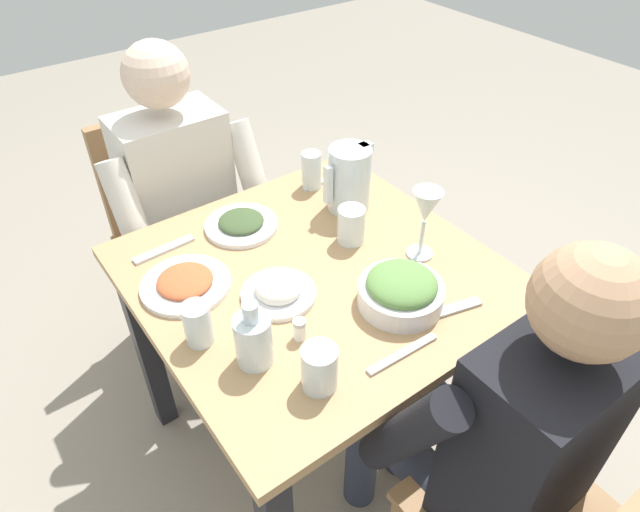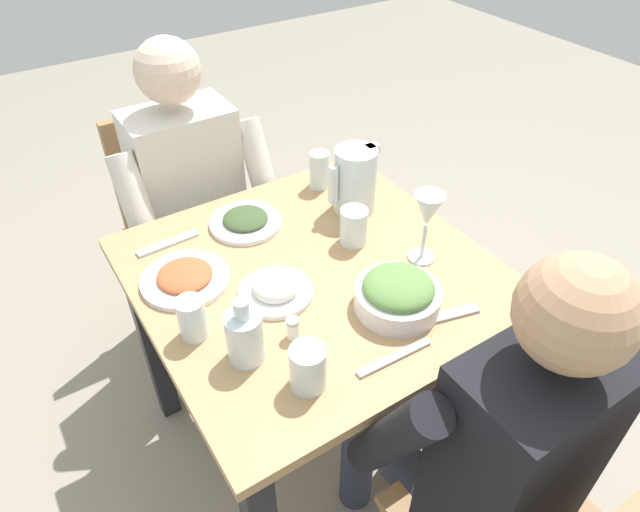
{
  "view_description": "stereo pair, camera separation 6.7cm",
  "coord_description": "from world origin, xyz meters",
  "views": [
    {
      "loc": [
        0.62,
        0.87,
        1.68
      ],
      "look_at": [
        -0.02,
        -0.01,
        0.78
      ],
      "focal_mm": 31.25,
      "sensor_mm": 36.0,
      "label": 1
    },
    {
      "loc": [
        0.56,
        0.91,
        1.68
      ],
      "look_at": [
        -0.02,
        -0.01,
        0.78
      ],
      "focal_mm": 31.25,
      "sensor_mm": 36.0,
      "label": 2
    }
  ],
  "objects": [
    {
      "name": "ground_plane",
      "position": [
        0.0,
        0.0,
        0.0
      ],
      "size": [
        8.0,
        8.0,
        0.0
      ],
      "primitive_type": "plane",
      "color": "gray"
    },
    {
      "name": "dining_table",
      "position": [
        0.0,
        0.0,
        0.61
      ],
      "size": [
        0.86,
        0.86,
        0.75
      ],
      "color": "tan",
      "rests_on": "ground_plane"
    },
    {
      "name": "chair_near",
      "position": [
        0.09,
        -0.73,
        0.5
      ],
      "size": [
        0.4,
        0.4,
        0.88
      ],
      "color": "#997047",
      "rests_on": "ground_plane"
    },
    {
      "name": "diner_near",
      "position": [
        0.09,
        -0.53,
        0.65
      ],
      "size": [
        0.48,
        0.53,
        1.18
      ],
      "color": "silver",
      "rests_on": "ground_plane"
    },
    {
      "name": "diner_far",
      "position": [
        -0.08,
        0.53,
        0.65
      ],
      "size": [
        0.48,
        0.53,
        1.18
      ],
      "color": "black",
      "rests_on": "ground_plane"
    },
    {
      "name": "water_pitcher",
      "position": [
        -0.24,
        -0.17,
        0.85
      ],
      "size": [
        0.16,
        0.12,
        0.19
      ],
      "color": "silver",
      "rests_on": "dining_table"
    },
    {
      "name": "salad_bowl",
      "position": [
        -0.09,
        0.22,
        0.79
      ],
      "size": [
        0.2,
        0.2,
        0.09
      ],
      "color": "white",
      "rests_on": "dining_table"
    },
    {
      "name": "plate_yoghurt",
      "position": [
        0.12,
        0.03,
        0.77
      ],
      "size": [
        0.18,
        0.18,
        0.06
      ],
      "color": "white",
      "rests_on": "dining_table"
    },
    {
      "name": "plate_dolmas",
      "position": [
        0.06,
        -0.27,
        0.76
      ],
      "size": [
        0.2,
        0.2,
        0.04
      ],
      "color": "white",
      "rests_on": "dining_table"
    },
    {
      "name": "plate_rice_curry",
      "position": [
        0.29,
        -0.14,
        0.76
      ],
      "size": [
        0.22,
        0.22,
        0.04
      ],
      "color": "white",
      "rests_on": "dining_table"
    },
    {
      "name": "water_glass_far_right",
      "position": [
        -0.22,
        -0.33,
        0.81
      ],
      "size": [
        0.06,
        0.06,
        0.11
      ],
      "primitive_type": "cylinder",
      "color": "silver",
      "rests_on": "dining_table"
    },
    {
      "name": "water_glass_center",
      "position": [
        -0.15,
        -0.04,
        0.8
      ],
      "size": [
        0.07,
        0.07,
        0.1
      ],
      "primitive_type": "cylinder",
      "color": "silver",
      "rests_on": "dining_table"
    },
    {
      "name": "water_glass_far_left",
      "position": [
        0.2,
        0.29,
        0.8
      ],
      "size": [
        0.08,
        0.08,
        0.1
      ],
      "primitive_type": "cylinder",
      "color": "silver",
      "rests_on": "dining_table"
    },
    {
      "name": "water_glass_near_left",
      "position": [
        0.34,
        0.04,
        0.8
      ],
      "size": [
        0.06,
        0.06,
        0.1
      ],
      "primitive_type": "cylinder",
      "color": "silver",
      "rests_on": "dining_table"
    },
    {
      "name": "wine_glass",
      "position": [
        -0.26,
        0.11,
        0.89
      ],
      "size": [
        0.08,
        0.08,
        0.2
      ],
      "color": "silver",
      "rests_on": "dining_table"
    },
    {
      "name": "oil_carafe",
      "position": [
        0.27,
        0.16,
        0.81
      ],
      "size": [
        0.08,
        0.08,
        0.16
      ],
      "color": "silver",
      "rests_on": "dining_table"
    },
    {
      "name": "salt_shaker",
      "position": [
        0.16,
        0.17,
        0.78
      ],
      "size": [
        0.03,
        0.03,
        0.05
      ],
      "color": "white",
      "rests_on": "dining_table"
    },
    {
      "name": "fork_near",
      "position": [
        -0.17,
        0.3,
        0.75
      ],
      "size": [
        0.17,
        0.07,
        0.01
      ],
      "primitive_type": "cube",
      "rotation": [
        0.0,
        0.0,
        -0.25
      ],
      "color": "silver",
      "rests_on": "dining_table"
    },
    {
      "name": "knife_near",
      "position": [
        -0.28,
        -0.32,
        0.75
      ],
      "size": [
        0.19,
        0.03,
        0.01
      ],
      "primitive_type": "cube",
      "rotation": [
        0.0,
        0.0,
        0.08
      ],
      "color": "silver",
      "rests_on": "dining_table"
    },
    {
      "name": "fork_far",
      "position": [
        0.28,
        -0.3,
        0.75
      ],
      "size": [
        0.17,
        0.03,
        0.01
      ],
      "primitive_type": "cube",
      "rotation": [
        0.0,
        0.0,
        0.05
      ],
      "color": "silver",
      "rests_on": "dining_table"
    },
    {
      "name": "knife_far",
      "position": [
        0.01,
        0.34,
        0.75
      ],
      "size": [
        0.19,
        0.02,
        0.01
      ],
      "primitive_type": "cube",
      "rotation": [
        0.0,
        0.0,
        -0.04
      ],
      "color": "silver",
      "rests_on": "dining_table"
    }
  ]
}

